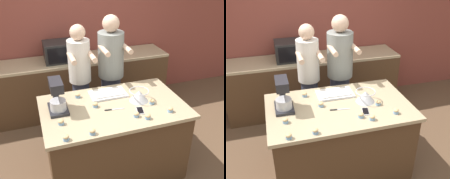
# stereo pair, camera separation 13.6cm
# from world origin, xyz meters

# --- Properties ---
(ground_plane) EXTENTS (16.00, 16.00, 0.00)m
(ground_plane) POSITION_xyz_m (0.00, 0.00, 0.00)
(ground_plane) COLOR brown
(back_wall) EXTENTS (10.00, 0.06, 2.70)m
(back_wall) POSITION_xyz_m (0.00, 1.88, 1.35)
(back_wall) COLOR brown
(back_wall) RESTS_ON ground_plane
(island_counter) EXTENTS (1.60, 0.98, 0.92)m
(island_counter) POSITION_xyz_m (0.00, 0.00, 0.46)
(island_counter) COLOR #4C331E
(island_counter) RESTS_ON ground_plane
(back_counter) EXTENTS (2.80, 0.60, 0.93)m
(back_counter) POSITION_xyz_m (0.00, 1.53, 0.47)
(back_counter) COLOR #4C331E
(back_counter) RESTS_ON ground_plane
(person_left) EXTENTS (0.31, 0.49, 1.66)m
(person_left) POSITION_xyz_m (-0.20, 0.77, 0.89)
(person_left) COLOR #33384C
(person_left) RESTS_ON ground_plane
(person_right) EXTENTS (0.36, 0.51, 1.75)m
(person_right) POSITION_xyz_m (0.23, 0.77, 0.92)
(person_right) COLOR #33384C
(person_right) RESTS_ON ground_plane
(stand_mixer) EXTENTS (0.20, 0.30, 0.36)m
(stand_mixer) POSITION_xyz_m (-0.60, 0.10, 1.07)
(stand_mixer) COLOR #232328
(stand_mixer) RESTS_ON island_counter
(mixing_bowl) EXTENTS (0.23, 0.23, 0.13)m
(mixing_bowl) POSITION_xyz_m (0.31, 0.01, 0.99)
(mixing_bowl) COLOR #BCBCC1
(mixing_bowl) RESTS_ON island_counter
(baking_tray) EXTENTS (0.43, 0.26, 0.04)m
(baking_tray) POSITION_xyz_m (0.02, 0.26, 0.93)
(baking_tray) COLOR silver
(baking_tray) RESTS_ON island_counter
(microwave_oven) EXTENTS (0.52, 0.39, 0.30)m
(microwave_oven) POSITION_xyz_m (-0.33, 1.53, 1.08)
(microwave_oven) COLOR black
(microwave_oven) RESTS_ON back_counter
(cell_phone) EXTENTS (0.10, 0.16, 0.01)m
(cell_phone) POSITION_xyz_m (0.24, -0.20, 0.92)
(cell_phone) COLOR silver
(cell_phone) RESTS_ON island_counter
(knife) EXTENTS (0.22, 0.04, 0.01)m
(knife) POSITION_xyz_m (-0.03, -0.08, 0.92)
(knife) COLOR #BCBCC1
(knife) RESTS_ON island_counter
(cupcake_0) EXTENTS (0.06, 0.06, 0.06)m
(cupcake_0) POSITION_xyz_m (0.25, -0.36, 0.94)
(cupcake_0) COLOR #759EC6
(cupcake_0) RESTS_ON island_counter
(cupcake_1) EXTENTS (0.06, 0.06, 0.06)m
(cupcake_1) POSITION_xyz_m (-0.20, 0.04, 0.94)
(cupcake_1) COLOR #759EC6
(cupcake_1) RESTS_ON island_counter
(cupcake_2) EXTENTS (0.06, 0.06, 0.06)m
(cupcake_2) POSITION_xyz_m (0.54, -0.31, 0.94)
(cupcake_2) COLOR #759EC6
(cupcake_2) RESTS_ON island_counter
(cupcake_3) EXTENTS (0.06, 0.06, 0.06)m
(cupcake_3) POSITION_xyz_m (-0.35, -0.42, 0.94)
(cupcake_3) COLOR #759EC6
(cupcake_3) RESTS_ON island_counter
(cupcake_4) EXTENTS (0.06, 0.06, 0.06)m
(cupcake_4) POSITION_xyz_m (-0.61, -0.43, 0.94)
(cupcake_4) COLOR #759EC6
(cupcake_4) RESTS_ON island_counter
(cupcake_5) EXTENTS (0.06, 0.06, 0.06)m
(cupcake_5) POSITION_xyz_m (-0.61, -0.17, 0.94)
(cupcake_5) COLOR #759EC6
(cupcake_5) RESTS_ON island_counter
(cupcake_6) EXTENTS (0.06, 0.06, 0.06)m
(cupcake_6) POSITION_xyz_m (0.43, -0.10, 0.94)
(cupcake_6) COLOR #759EC6
(cupcake_6) RESTS_ON island_counter
(cupcake_7) EXTENTS (0.06, 0.06, 0.06)m
(cupcake_7) POSITION_xyz_m (-0.34, 0.31, 0.94)
(cupcake_7) COLOR #759EC6
(cupcake_7) RESTS_ON island_counter
(cupcake_8) EXTENTS (0.06, 0.06, 0.06)m
(cupcake_8) POSITION_xyz_m (0.15, -0.28, 0.94)
(cupcake_8) COLOR #759EC6
(cupcake_8) RESTS_ON island_counter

